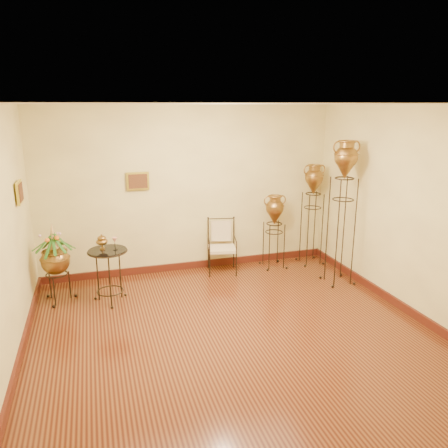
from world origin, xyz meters
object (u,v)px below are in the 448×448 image
object	(u,v)px
amphora_mid	(312,214)
armchair	(222,247)
amphora_tall	(342,212)
planter_urn	(55,257)
side_table	(109,275)

from	to	relation	value
amphora_mid	armchair	xyz separation A→B (m)	(-1.68, 0.00, -0.46)
amphora_tall	amphora_mid	size ratio (longest dim) A/B	1.27
amphora_tall	planter_urn	size ratio (longest dim) A/B	1.91
amphora_tall	planter_urn	bearing A→B (deg)	172.53
amphora_tall	armchair	size ratio (longest dim) A/B	2.51
side_table	planter_urn	bearing A→B (deg)	161.17
planter_urn	side_table	bearing A→B (deg)	-18.83
armchair	planter_urn	bearing A→B (deg)	-159.69
amphora_mid	amphora_tall	bearing A→B (deg)	-90.00
side_table	amphora_tall	bearing A→B (deg)	-5.06
armchair	side_table	bearing A→B (deg)	-149.57
amphora_tall	planter_urn	distance (m)	4.37
amphora_mid	armchair	bearing A→B (deg)	180.00
planter_urn	armchair	size ratio (longest dim) A/B	1.31
amphora_tall	planter_urn	xyz separation A→B (m)	(-4.30, 0.56, -0.50)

